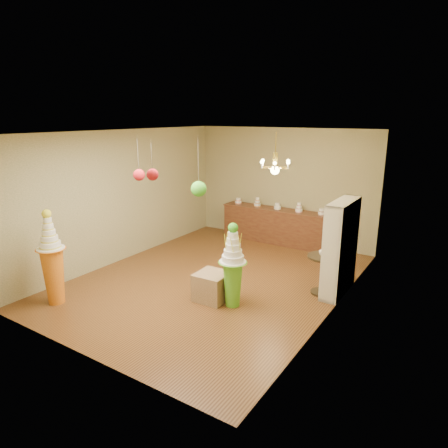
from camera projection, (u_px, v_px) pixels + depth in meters
The scene contains 17 objects.
floor at pixel (214, 279), 8.31m from camera, with size 6.50×6.50×0.00m, color brown.
ceiling at pixel (213, 132), 7.52m from camera, with size 6.50×6.50×0.00m, color white.
wall_back at pixel (283, 186), 10.55m from camera, with size 5.00×0.04×3.00m, color #9A956A.
wall_front at pixel (76, 257), 5.28m from camera, with size 5.00×0.04×3.00m, color #9A956A.
wall_left at pixel (124, 196), 9.22m from camera, with size 0.04×6.50×3.00m, color #9A956A.
wall_right at pixel (338, 228), 6.61m from camera, with size 0.04×6.50×3.00m, color #9A956A.
pedestal_green at pixel (233, 272), 7.02m from camera, with size 0.49×0.49×1.54m.
pedestal_orange at pixel (53, 268), 7.12m from camera, with size 0.53×0.53×1.75m.
burlap_riser at pixel (212, 286), 7.35m from camera, with size 0.57×0.57×0.52m, color #91734F.
sideboard at pixel (277, 225), 10.59m from camera, with size 3.04×0.54×1.16m.
shelving_unit at pixel (341, 248), 7.50m from camera, with size 0.33×1.20×1.80m.
round_table at pixel (323, 269), 7.54m from camera, with size 0.74×0.74×0.76m.
vase at pixel (324, 251), 7.44m from camera, with size 0.18×0.18×0.19m, color beige.
pom_red_left at pixel (139, 175), 6.40m from camera, with size 0.19×0.19×0.71m.
pom_green_mid at pixel (199, 189), 6.38m from camera, with size 0.25×0.25×0.96m.
pom_red_right at pixel (152, 174), 5.39m from camera, with size 0.16×0.16×0.55m.
chandelier at pixel (275, 167), 7.92m from camera, with size 0.73×0.73×0.85m.
Camera 1 is at (4.35, -6.37, 3.32)m, focal length 32.00 mm.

